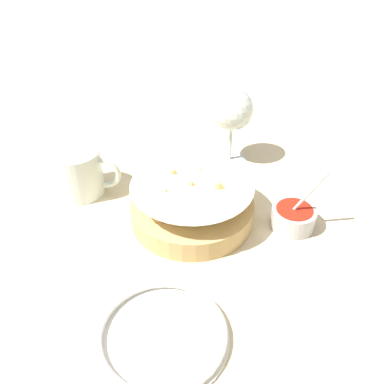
{
  "coord_description": "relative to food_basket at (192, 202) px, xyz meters",
  "views": [
    {
      "loc": [
        0.09,
        -0.56,
        0.48
      ],
      "look_at": [
        0.01,
        -0.02,
        0.06
      ],
      "focal_mm": 40.0,
      "sensor_mm": 36.0,
      "label": 1
    }
  ],
  "objects": [
    {
      "name": "wine_glass",
      "position": [
        0.05,
        0.2,
        0.07
      ],
      "size": [
        0.08,
        0.08,
        0.15
      ],
      "color": "silver",
      "rests_on": "ground_plane"
    },
    {
      "name": "beer_mug",
      "position": [
        -0.21,
        0.05,
        0.01
      ],
      "size": [
        0.13,
        0.09,
        0.09
      ],
      "color": "silver",
      "rests_on": "ground_plane"
    },
    {
      "name": "food_basket",
      "position": [
        0.0,
        0.0,
        0.0
      ],
      "size": [
        0.21,
        0.21,
        0.08
      ],
      "color": "tan",
      "rests_on": "ground_plane"
    },
    {
      "name": "side_plate",
      "position": [
        -0.0,
        -0.24,
        -0.03
      ],
      "size": [
        0.17,
        0.17,
        0.01
      ],
      "color": "white",
      "rests_on": "ground_plane"
    },
    {
      "name": "sauce_cup",
      "position": [
        0.17,
        0.01,
        -0.01
      ],
      "size": [
        0.08,
        0.07,
        0.11
      ],
      "color": "#B7B7BC",
      "rests_on": "ground_plane"
    },
    {
      "name": "ground_plane",
      "position": [
        -0.01,
        0.01,
        -0.03
      ],
      "size": [
        4.0,
        4.0,
        0.0
      ],
      "primitive_type": "plane",
      "color": "beige"
    }
  ]
}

